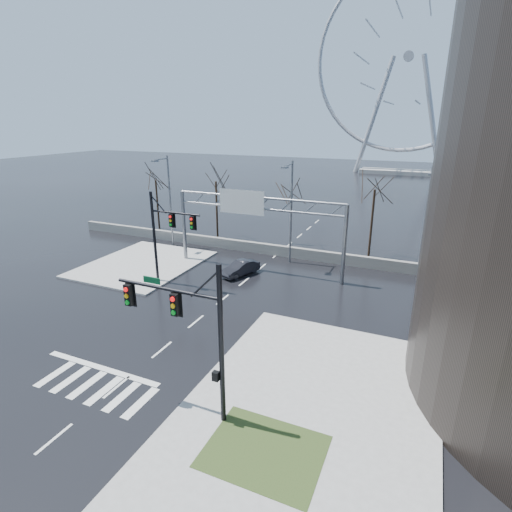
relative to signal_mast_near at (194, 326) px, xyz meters
The scene contains 18 objects.
ground 8.15m from the signal_mast_near, 141.85° to the left, with size 260.00×260.00×0.00m, color black.
sidewalk_right_ext 9.12m from the signal_mast_near, 51.18° to the left, with size 12.00×10.00×0.15m, color gray.
sidewalk_far 23.25m from the signal_mast_near, 135.18° to the left, with size 10.00×12.00×0.15m, color gray.
grass_strip 6.17m from the signal_mast_near, 13.99° to the right, with size 5.00×4.00×0.02m, color #253817.
barrier_wall 24.96m from the signal_mast_near, 102.07° to the left, with size 52.00×0.50×1.10m, color slate.
signal_mast_near is the anchor object (origin of this frame).
signal_mast_far 17.03m from the signal_mast_near, 130.26° to the left, with size 4.72×0.41×8.00m.
sign_gantry 19.79m from the signal_mast_near, 106.19° to the left, with size 16.36×0.40×7.60m.
streetlight_left 28.07m from the signal_mast_near, 127.67° to the left, with size 0.50×2.55×10.00m.
streetlight_mid 22.44m from the signal_mast_near, 98.05° to the left, with size 0.50×2.55×10.00m.
streetlight_right 23.92m from the signal_mast_near, 68.25° to the left, with size 0.50×2.55×10.00m.
tree_far_left 36.36m from the signal_mast_near, 129.53° to the left, with size 3.50×3.50×7.00m.
tree_left 30.98m from the signal_mast_near, 117.18° to the left, with size 3.75×3.75×7.50m.
tree_center 29.00m from the signal_mast_near, 100.21° to the left, with size 3.25×3.25×6.50m.
tree_right 27.84m from the signal_mast_near, 82.02° to the left, with size 3.90×3.90×7.80m.
tree_far_right 30.45m from the signal_mast_near, 67.07° to the left, with size 3.40×3.40×6.80m.
ferris_wheel 101.29m from the signal_mast_near, 90.08° to the left, with size 45.00×6.00×50.91m.
car 18.96m from the signal_mast_near, 109.48° to the left, with size 1.37×3.94×1.30m, color black.
Camera 1 is at (14.07, -17.44, 13.62)m, focal length 28.00 mm.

